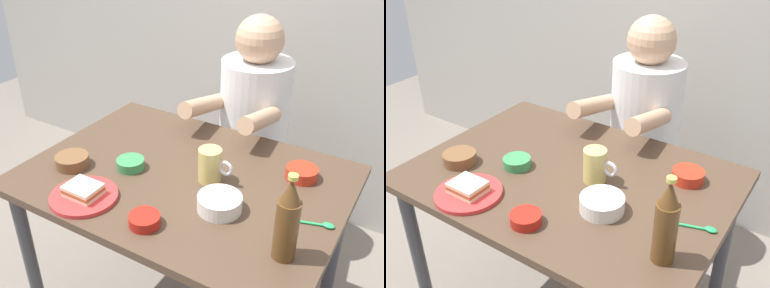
% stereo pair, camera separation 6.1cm
% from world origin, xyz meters
% --- Properties ---
extents(dining_table, '(1.10, 0.80, 0.74)m').
position_xyz_m(dining_table, '(0.00, 0.00, 0.65)').
color(dining_table, '#4C3828').
rests_on(dining_table, ground).
extents(stool, '(0.34, 0.34, 0.45)m').
position_xyz_m(stool, '(-0.02, 0.63, 0.35)').
color(stool, '#4C4C51').
rests_on(stool, ground).
extents(person_seated, '(0.33, 0.56, 0.72)m').
position_xyz_m(person_seated, '(-0.02, 0.62, 0.77)').
color(person_seated, white).
rests_on(person_seated, stool).
extents(plate_orange, '(0.22, 0.22, 0.01)m').
position_xyz_m(plate_orange, '(-0.20, -0.28, 0.75)').
color(plate_orange, red).
rests_on(plate_orange, dining_table).
extents(sandwich, '(0.11, 0.09, 0.04)m').
position_xyz_m(sandwich, '(-0.20, -0.28, 0.77)').
color(sandwich, beige).
rests_on(sandwich, plate_orange).
extents(beer_mug, '(0.13, 0.08, 0.12)m').
position_xyz_m(beer_mug, '(0.09, 0.02, 0.80)').
color(beer_mug, '#D1BC66').
rests_on(beer_mug, dining_table).
extents(beer_bottle, '(0.06, 0.06, 0.26)m').
position_xyz_m(beer_bottle, '(0.44, -0.20, 0.86)').
color(beer_bottle, '#593819').
rests_on(beer_bottle, dining_table).
extents(sambal_bowl_red, '(0.10, 0.10, 0.03)m').
position_xyz_m(sambal_bowl_red, '(0.04, -0.29, 0.76)').
color(sambal_bowl_red, '#B21E14').
rests_on(sambal_bowl_red, dining_table).
extents(dip_bowl_green, '(0.10, 0.10, 0.03)m').
position_xyz_m(dip_bowl_green, '(-0.19, -0.06, 0.76)').
color(dip_bowl_green, '#388C4C').
rests_on(dip_bowl_green, dining_table).
extents(condiment_bowl_brown, '(0.12, 0.12, 0.04)m').
position_xyz_m(condiment_bowl_brown, '(-0.38, -0.16, 0.76)').
color(condiment_bowl_brown, brown).
rests_on(condiment_bowl_brown, dining_table).
extents(rice_bowl_white, '(0.14, 0.14, 0.05)m').
position_xyz_m(rice_bowl_white, '(0.20, -0.11, 0.77)').
color(rice_bowl_white, silver).
rests_on(rice_bowl_white, dining_table).
extents(sauce_bowl_chili, '(0.11, 0.11, 0.04)m').
position_xyz_m(sauce_bowl_chili, '(0.36, 0.19, 0.76)').
color(sauce_bowl_chili, red).
rests_on(sauce_bowl_chili, dining_table).
extents(spoon, '(0.12, 0.05, 0.01)m').
position_xyz_m(spoon, '(0.49, -0.02, 0.75)').
color(spoon, '#26A559').
rests_on(spoon, dining_table).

